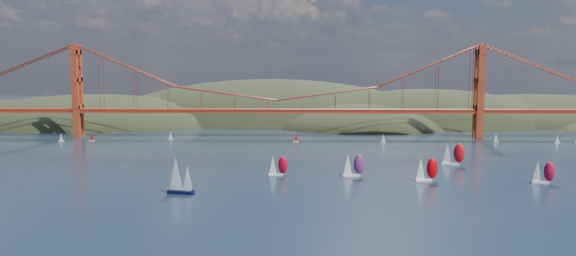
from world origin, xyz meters
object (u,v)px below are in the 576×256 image
Objects in this scene: sloop_navy at (179,175)px; racer_rwb at (353,165)px; racer_2 at (543,172)px; racer_0 at (278,165)px; racer_3 at (453,153)px; racer_1 at (426,169)px.

racer_rwb is at bearing 38.07° from sloop_navy.
racer_2 is (130.61, 18.45, -1.86)m from sloop_navy.
racer_0 is 0.79× the size of racer_3.
racer_0 is at bearing -177.81° from racer_2.
racer_0 is (32.27, 30.93, -2.12)m from sloop_navy.
sloop_navy is 1.40× the size of racer_1.
racer_0 is 99.13m from racer_2.
racer_0 is at bearing 160.28° from racer_1.
racer_rwb is (61.82, 29.50, -1.50)m from sloop_navy.
racer_2 reaches higher than racer_0.
racer_rwb is (-68.79, 11.05, 0.37)m from racer_2.
racer_rwb is at bearing -179.70° from racer_2.
racer_2 is at bearing 20.60° from sloop_navy.
racer_1 is (56.07, -9.78, 0.65)m from racer_0.
racer_2 is (98.34, -12.49, 0.25)m from racer_0.
sloop_navy reaches higher than racer_3.
racer_rwb reaches higher than racer_0.
sloop_navy reaches higher than racer_0.
sloop_navy is at bearing -176.36° from racer_1.
racer_rwb is (-45.69, -25.68, -0.44)m from racer_3.
racer_0 is at bearing 56.35° from sloop_navy.
racer_0 is 0.94× the size of racer_2.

